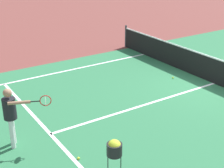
# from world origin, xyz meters

# --- Properties ---
(ground_plane) EXTENTS (60.00, 60.00, 0.00)m
(ground_plane) POSITION_xyz_m (0.00, 0.00, 0.00)
(ground_plane) COLOR brown
(court_surface_inbounds) EXTENTS (10.62, 24.40, 0.00)m
(court_surface_inbounds) POSITION_xyz_m (0.00, 0.00, 0.00)
(court_surface_inbounds) COLOR #2D7247
(court_surface_inbounds) RESTS_ON ground_plane
(line_sideline_left) EXTENTS (0.10, 11.89, 0.01)m
(line_sideline_left) POSITION_xyz_m (-4.11, -5.95, 0.00)
(line_sideline_left) COLOR white
(line_sideline_left) RESTS_ON ground_plane
(line_service_near) EXTENTS (8.22, 0.10, 0.01)m
(line_service_near) POSITION_xyz_m (0.00, -6.40, 0.00)
(line_service_near) COLOR white
(line_service_near) RESTS_ON ground_plane
(line_center_service) EXTENTS (0.10, 6.40, 0.01)m
(line_center_service) POSITION_xyz_m (0.00, -3.20, 0.00)
(line_center_service) COLOR white
(line_center_service) RESTS_ON ground_plane
(net) EXTENTS (11.18, 0.09, 1.07)m
(net) POSITION_xyz_m (0.00, 0.00, 0.49)
(net) COLOR #33383D
(net) RESTS_ON ground_plane
(player_near) EXTENTS (0.81, 1.03, 1.56)m
(player_near) POSITION_xyz_m (0.01, -7.35, 0.96)
(player_near) COLOR white
(player_near) RESTS_ON ground_plane
(ball_hopper) EXTENTS (0.34, 0.34, 0.87)m
(ball_hopper) POSITION_xyz_m (2.33, -5.89, 0.68)
(ball_hopper) COLOR black
(ball_hopper) RESTS_ON ground_plane
(tennis_ball_near_net) EXTENTS (0.07, 0.07, 0.07)m
(tennis_ball_near_net) POSITION_xyz_m (-1.18, -0.91, 0.03)
(tennis_ball_near_net) COLOR #CCE033
(tennis_ball_near_net) RESTS_ON ground_plane
(tennis_ball_mid_court) EXTENTS (0.07, 0.07, 0.07)m
(tennis_ball_mid_court) POSITION_xyz_m (1.42, -6.30, 0.03)
(tennis_ball_mid_court) COLOR #CCE033
(tennis_ball_mid_court) RESTS_ON ground_plane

